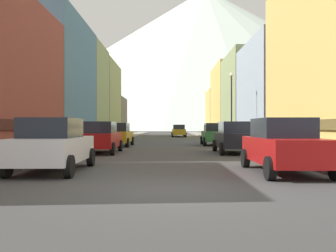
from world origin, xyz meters
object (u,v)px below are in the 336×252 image
object	(u,v)px
car_left_1	(102,137)
car_driving_1	(180,131)
car_right_2	(216,134)
car_driving_0	(180,131)
car_right_1	(236,137)
pedestrian_2	(107,133)
trash_bin_right	(306,145)
potted_plant_1	(69,140)
potted_plant_2	(34,144)
car_left_0	(55,145)
streetlamp_right	(233,97)
car_right_0	(285,145)
pedestrian_0	(239,134)
pedestrian_1	(80,136)
car_left_2	(119,134)
potted_plant_0	(299,141)

from	to	relation	value
car_left_1	car_driving_1	bearing A→B (deg)	80.42
car_right_2	car_driving_0	distance (m)	26.76
car_right_1	car_driving_1	xyz separation A→B (m)	(-2.20, 32.03, 0.00)
car_right_1	pedestrian_2	world-z (taller)	car_right_1
trash_bin_right	potted_plant_1	world-z (taller)	trash_bin_right
potted_plant_2	car_left_0	bearing A→B (deg)	-64.41
car_right_2	streetlamp_right	bearing A→B (deg)	35.46
car_left_0	car_right_0	xyz separation A→B (m)	(7.60, -0.34, 0.00)
pedestrian_0	pedestrian_1	world-z (taller)	pedestrian_1
potted_plant_1	trash_bin_right	bearing A→B (deg)	-32.63
car_left_1	car_right_0	world-z (taller)	same
car_right_2	car_driving_0	size ratio (longest dim) A/B	1.01
car_right_0	pedestrian_1	world-z (taller)	car_right_0
car_left_1	potted_plant_2	size ratio (longest dim) A/B	5.03
car_left_0	pedestrian_2	world-z (taller)	car_left_0
potted_plant_2	streetlamp_right	bearing A→B (deg)	43.35
potted_plant_2	car_driving_0	bearing A→B (deg)	76.99
pedestrian_0	streetlamp_right	distance (m)	3.78
trash_bin_right	potted_plant_1	distance (m)	15.85
car_left_1	streetlamp_right	bearing A→B (deg)	47.20
potted_plant_1	pedestrian_2	bearing A→B (deg)	86.07
car_left_2	pedestrian_0	world-z (taller)	car_left_2
car_driving_1	potted_plant_0	xyz separation A→B (m)	(5.40, -33.05, -0.18)
car_driving_1	trash_bin_right	world-z (taller)	car_driving_1
potted_plant_2	pedestrian_1	bearing A→B (deg)	83.63
car_right_0	potted_plant_1	size ratio (longest dim) A/B	5.00
car_left_2	pedestrian_0	distance (m)	11.02
car_left_2	pedestrian_1	size ratio (longest dim) A/B	2.79
car_right_2	trash_bin_right	xyz separation A→B (m)	(2.55, -12.49, -0.26)
car_right_2	trash_bin_right	distance (m)	12.75
car_right_0	potted_plant_0	world-z (taller)	car_right_0
car_right_2	car_driving_1	size ratio (longest dim) A/B	1.01
car_left_0	streetlamp_right	distance (m)	20.73
car_driving_1	streetlamp_right	distance (m)	22.63
pedestrian_1	streetlamp_right	world-z (taller)	streetlamp_right
potted_plant_2	pedestrian_1	size ratio (longest dim) A/B	0.55
potted_plant_1	car_right_1	bearing A→B (deg)	-24.33
car_right_2	trash_bin_right	size ratio (longest dim) A/B	4.53
pedestrian_1	potted_plant_1	bearing A→B (deg)	-171.56
car_left_1	potted_plant_2	bearing A→B (deg)	-150.93
car_left_2	pedestrian_2	world-z (taller)	car_left_2
trash_bin_right	potted_plant_0	size ratio (longest dim) A/B	1.01
car_left_2	trash_bin_right	xyz separation A→B (m)	(10.15, -10.96, -0.26)
car_driving_0	potted_plant_1	bearing A→B (deg)	-105.69
pedestrian_2	streetlamp_right	size ratio (longest dim) A/B	0.28
pedestrian_0	pedestrian_2	bearing A→B (deg)	162.42
car_left_2	streetlamp_right	world-z (taller)	streetlamp_right
car_driving_1	streetlamp_right	xyz separation A→B (m)	(3.75, -22.10, 3.09)
car_right_1	pedestrian_0	bearing A→B (deg)	78.29
car_right_1	pedestrian_2	xyz separation A→B (m)	(-10.05, 15.79, -0.00)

